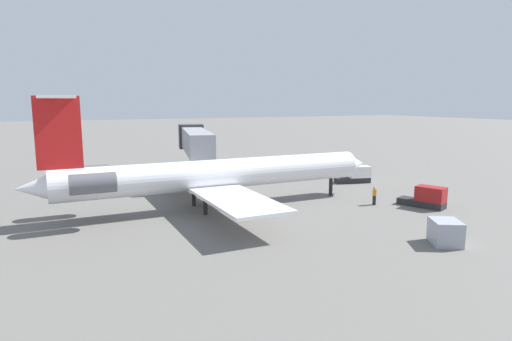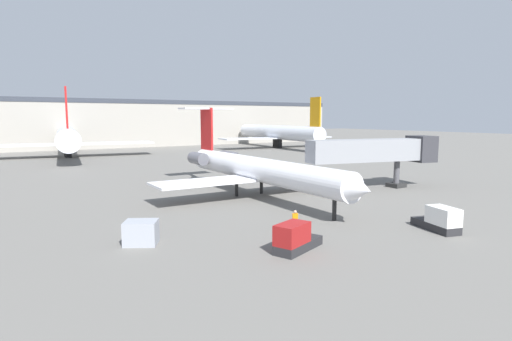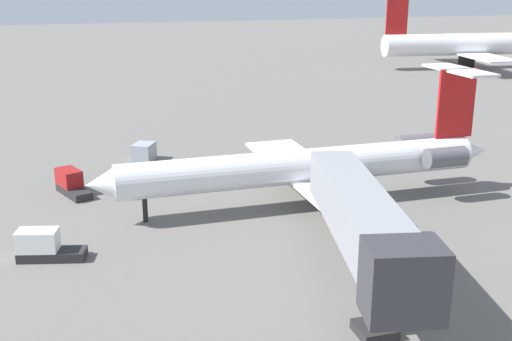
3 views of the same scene
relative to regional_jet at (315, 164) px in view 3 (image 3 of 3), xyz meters
name	(u,v)px [view 3 (image 3 of 3)]	position (x,y,z in m)	size (l,w,h in m)	color
ground_plane	(282,208)	(0.10, -2.67, -3.16)	(400.00, 400.00, 0.10)	#66635E
regional_jet	(315,164)	(0.00, 0.00, 0.00)	(22.17, 31.48, 9.70)	white
jet_bridge	(367,227)	(15.55, -3.61, 1.43)	(16.79, 6.38, 6.23)	gray
ground_crew_marshaller	(120,190)	(-5.00, -13.96, -2.25)	(0.48, 0.42, 1.69)	black
baggage_tug_lead	(44,247)	(4.47, -19.41, -2.27)	(2.35, 4.22, 1.90)	#262628
baggage_tug_trailing	(71,183)	(-7.71, -17.52, -2.27)	(4.23, 2.77, 1.90)	#262628
cargo_container_uld	(144,152)	(-15.58, -10.80, -2.30)	(2.72, 2.57, 1.61)	#999EA8
parked_airliner_west_end	(467,45)	(-60.51, 54.71, 1.18)	(27.81, 32.70, 13.38)	white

